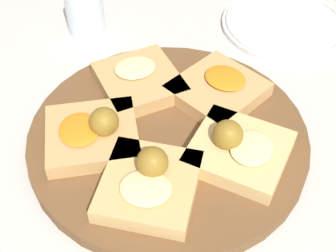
{
  "coord_description": "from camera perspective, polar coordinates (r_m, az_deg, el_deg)",
  "views": [
    {
      "loc": [
        0.4,
        -0.29,
        0.55
      ],
      "look_at": [
        0.0,
        0.0,
        0.04
      ],
      "focal_mm": 50.0,
      "sensor_mm": 36.0,
      "label": 1
    }
  ],
  "objects": [
    {
      "name": "serving_board",
      "position": [
        0.73,
        -0.0,
        -1.31
      ],
      "size": [
        0.43,
        0.43,
        0.02
      ],
      "primitive_type": "cylinder",
      "color": "brown",
      "rests_on": "ground_plane"
    },
    {
      "name": "focaccia_slice_4",
      "position": [
        0.77,
        6.13,
        4.46
      ],
      "size": [
        0.15,
        0.15,
        0.03
      ],
      "color": "tan",
      "rests_on": "serving_board"
    },
    {
      "name": "focaccia_slice_1",
      "position": [
        0.7,
        -9.1,
        -0.85
      ],
      "size": [
        0.17,
        0.18,
        0.06
      ],
      "color": "tan",
      "rests_on": "serving_board"
    },
    {
      "name": "ground_plane",
      "position": [
        0.74,
        -0.0,
        -1.93
      ],
      "size": [
        3.0,
        3.0,
        0.0
      ],
      "primitive_type": "plane",
      "color": "beige"
    },
    {
      "name": "focaccia_slice_0",
      "position": [
        0.79,
        -3.57,
        5.61
      ],
      "size": [
        0.16,
        0.15,
        0.03
      ],
      "color": "tan",
      "rests_on": "serving_board"
    },
    {
      "name": "focaccia_slice_2",
      "position": [
        0.64,
        -2.28,
        -6.84
      ],
      "size": [
        0.18,
        0.18,
        0.06
      ],
      "color": "tan",
      "rests_on": "serving_board"
    },
    {
      "name": "focaccia_slice_3",
      "position": [
        0.68,
        8.55,
        -2.75
      ],
      "size": [
        0.18,
        0.17,
        0.06
      ],
      "color": "#DBB775",
      "rests_on": "serving_board"
    },
    {
      "name": "plate_left",
      "position": [
        1.0,
        14.1,
        12.0
      ],
      "size": [
        0.26,
        0.26,
        0.02
      ],
      "color": "white",
      "rests_on": "ground_plane"
    },
    {
      "name": "water_glass",
      "position": [
        0.96,
        -10.08,
        13.67
      ],
      "size": [
        0.07,
        0.07,
        0.09
      ],
      "primitive_type": "cylinder",
      "color": "silver",
      "rests_on": "ground_plane"
    }
  ]
}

